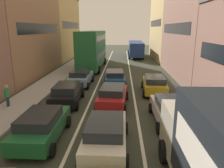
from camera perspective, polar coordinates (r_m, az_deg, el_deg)
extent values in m
cube|color=#A6A6A6|center=(24.34, -15.00, 1.47)|extent=(2.60, 64.00, 0.14)
cube|color=silver|center=(23.33, -3.21, 1.23)|extent=(0.16, 60.00, 0.01)
cube|color=silver|center=(23.22, 5.17, 1.13)|extent=(0.16, 60.00, 0.01)
cube|color=#9E7556|center=(27.66, -25.16, 12.22)|extent=(7.00, 14.57, 9.77)
cube|color=black|center=(26.23, -18.27, 13.87)|extent=(0.02, 11.73, 1.10)
cube|color=tan|center=(41.24, -15.63, 14.13)|extent=(7.00, 14.57, 10.81)
cube|color=black|center=(40.30, -10.76, 15.17)|extent=(0.02, 11.73, 1.10)
cube|color=tan|center=(40.29, 16.53, 14.49)|extent=(7.00, 14.57, 11.40)
cube|color=black|center=(39.65, 11.46, 15.62)|extent=(0.02, 11.73, 1.10)
cube|color=#936B5B|center=(26.23, 23.90, 12.34)|extent=(7.00, 14.57, 9.81)
cube|color=black|center=(25.21, 16.31, 14.05)|extent=(0.02, 11.73, 1.10)
cube|color=#B7B29E|center=(9.29, 21.59, -11.85)|extent=(2.42, 2.42, 1.90)
cube|color=black|center=(10.19, 19.62, -6.95)|extent=(2.02, 0.04, 0.70)
cylinder|color=black|center=(9.50, 13.70, -17.10)|extent=(0.31, 0.96, 0.96)
cylinder|color=black|center=(10.23, 27.53, -15.99)|extent=(0.31, 0.96, 0.96)
cube|color=beige|center=(10.03, -1.63, -13.56)|extent=(1.83, 4.31, 0.70)
cube|color=#1E2328|center=(9.60, -1.76, -11.18)|extent=(1.60, 2.42, 0.52)
cylinder|color=black|center=(11.59, -5.62, -11.49)|extent=(0.22, 0.64, 0.64)
cylinder|color=black|center=(11.47, 3.70, -11.75)|extent=(0.22, 0.64, 0.64)
cylinder|color=black|center=(9.10, -8.58, -19.57)|extent=(0.22, 0.64, 0.64)
cylinder|color=black|center=(8.94, 3.81, -20.11)|extent=(0.22, 0.64, 0.64)
cube|color=#19592D|center=(11.31, -18.12, -10.92)|extent=(1.83, 4.31, 0.70)
cube|color=#1E2328|center=(10.92, -18.72, -8.70)|extent=(1.60, 2.42, 0.52)
cylinder|color=black|center=(13.01, -19.62, -9.29)|extent=(0.22, 0.64, 0.64)
cylinder|color=black|center=(12.46, -11.63, -9.80)|extent=(0.22, 0.64, 0.64)
cylinder|color=black|center=(10.66, -25.57, -15.45)|extent=(0.22, 0.64, 0.64)
cylinder|color=black|center=(9.97, -15.78, -16.67)|extent=(0.22, 0.64, 0.64)
cube|color=#A51E1E|center=(15.30, 0.25, -3.41)|extent=(2.09, 4.41, 0.70)
cube|color=#1E2328|center=(14.94, 0.16, -1.60)|extent=(1.75, 2.51, 0.52)
cylinder|color=black|center=(16.90, -2.29, -2.89)|extent=(0.26, 0.65, 0.64)
cylinder|color=black|center=(16.72, 3.96, -3.11)|extent=(0.26, 0.65, 0.64)
cylinder|color=black|center=(14.18, -4.15, -6.43)|extent=(0.26, 0.65, 0.64)
cylinder|color=black|center=(13.97, 3.33, -6.76)|extent=(0.26, 0.65, 0.64)
cube|color=black|center=(16.15, -11.84, -2.75)|extent=(1.99, 4.38, 0.70)
cube|color=#1E2328|center=(15.81, -12.09, -1.02)|extent=(1.69, 2.48, 0.52)
cylinder|color=black|center=(17.82, -13.72, -2.38)|extent=(0.25, 0.65, 0.64)
cylinder|color=black|center=(17.47, -7.85, -2.44)|extent=(0.25, 0.65, 0.64)
cylinder|color=black|center=(15.15, -16.32, -5.61)|extent=(0.25, 0.65, 0.64)
cylinder|color=black|center=(14.73, -9.41, -5.78)|extent=(0.25, 0.65, 0.64)
cube|color=#194C8C|center=(20.75, 0.73, 1.44)|extent=(2.04, 4.39, 0.70)
cube|color=#1E2328|center=(20.43, 0.74, 2.84)|extent=(1.72, 2.49, 0.52)
cylinder|color=black|center=(22.25, -1.72, 1.42)|extent=(0.26, 0.65, 0.64)
cylinder|color=black|center=(22.28, 3.02, 1.43)|extent=(0.26, 0.65, 0.64)
cylinder|color=black|center=(19.42, -1.91, -0.56)|extent=(0.26, 0.65, 0.64)
cylinder|color=black|center=(19.45, 3.51, -0.55)|extent=(0.26, 0.65, 0.64)
cube|color=#759EB7|center=(21.08, -8.31, 1.50)|extent=(1.89, 4.34, 0.70)
cube|color=#1E2328|center=(20.77, -8.48, 2.88)|extent=(1.64, 2.44, 0.52)
cylinder|color=black|center=(22.75, -9.77, 1.51)|extent=(0.23, 0.64, 0.64)
cylinder|color=black|center=(22.39, -5.19, 1.45)|extent=(0.23, 0.64, 0.64)
cylinder|color=black|center=(20.01, -11.72, -0.40)|extent=(0.23, 0.64, 0.64)
cylinder|color=black|center=(19.59, -6.53, -0.51)|extent=(0.23, 0.64, 0.64)
cube|color=silver|center=(13.10, 15.33, -7.12)|extent=(1.88, 4.33, 0.70)
cube|color=#1E2328|center=(12.73, 15.71, -5.10)|extent=(1.63, 2.44, 0.52)
cylinder|color=black|center=(14.39, 10.33, -6.33)|extent=(0.23, 0.64, 0.64)
cylinder|color=black|center=(14.78, 17.44, -6.21)|extent=(0.23, 0.64, 0.64)
cylinder|color=black|center=(11.74, 12.41, -11.42)|extent=(0.23, 0.64, 0.64)
cylinder|color=black|center=(12.22, 21.08, -11.04)|extent=(0.23, 0.64, 0.64)
cube|color=#B29319|center=(18.69, 11.21, -0.33)|extent=(2.00, 4.38, 0.70)
cube|color=#1E2328|center=(18.37, 11.35, 1.20)|extent=(1.69, 2.48, 0.52)
cylinder|color=black|center=(20.12, 8.16, -0.16)|extent=(0.25, 0.65, 0.64)
cylinder|color=black|center=(20.30, 13.36, -0.28)|extent=(0.25, 0.65, 0.64)
cylinder|color=black|center=(17.31, 8.57, -2.62)|extent=(0.25, 0.65, 0.64)
cylinder|color=black|center=(17.52, 14.60, -2.74)|extent=(0.25, 0.65, 0.64)
cube|color=#1E6033|center=(29.23, -5.20, 7.30)|extent=(2.71, 10.55, 2.40)
cube|color=black|center=(29.19, -5.22, 8.00)|extent=(2.73, 9.92, 0.70)
cube|color=#1E6033|center=(29.03, -5.31, 11.77)|extent=(2.71, 10.55, 2.16)
cube|color=black|center=(29.02, -5.32, 12.24)|extent=(2.73, 9.92, 0.64)
cylinder|color=black|center=(33.30, -6.27, 6.09)|extent=(0.32, 1.01, 1.00)
cylinder|color=black|center=(32.95, -1.96, 6.08)|extent=(0.32, 1.01, 1.00)
cylinder|color=black|center=(26.60, -8.88, 3.84)|extent=(0.32, 1.01, 1.00)
cylinder|color=black|center=(26.16, -3.52, 3.81)|extent=(0.32, 1.01, 1.00)
cube|color=navy|center=(42.16, 6.36, 9.52)|extent=(2.61, 10.53, 2.40)
cube|color=black|center=(42.13, 6.37, 10.01)|extent=(2.63, 9.90, 0.70)
cylinder|color=black|center=(45.99, 4.52, 8.48)|extent=(0.31, 1.00, 1.00)
cylinder|color=black|center=(46.11, 7.66, 8.42)|extent=(0.31, 1.00, 1.00)
cylinder|color=black|center=(39.11, 4.69, 7.40)|extent=(0.31, 1.00, 1.00)
cylinder|color=black|center=(39.25, 8.37, 7.31)|extent=(0.31, 1.00, 1.00)
cylinder|color=#262D47|center=(16.51, -26.10, -4.54)|extent=(0.16, 0.16, 0.82)
cylinder|color=#262D47|center=(16.68, -25.95, -4.34)|extent=(0.16, 0.16, 0.82)
cylinder|color=#338C4C|center=(16.39, -26.30, -2.09)|extent=(0.34, 0.34, 0.60)
sphere|color=tan|center=(16.29, -26.47, -0.67)|extent=(0.24, 0.24, 0.24)
cylinder|color=#338C4C|center=(16.18, -26.49, -2.20)|extent=(0.10, 0.10, 0.55)
cylinder|color=#338C4C|center=(16.59, -26.13, -1.77)|extent=(0.10, 0.10, 0.55)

